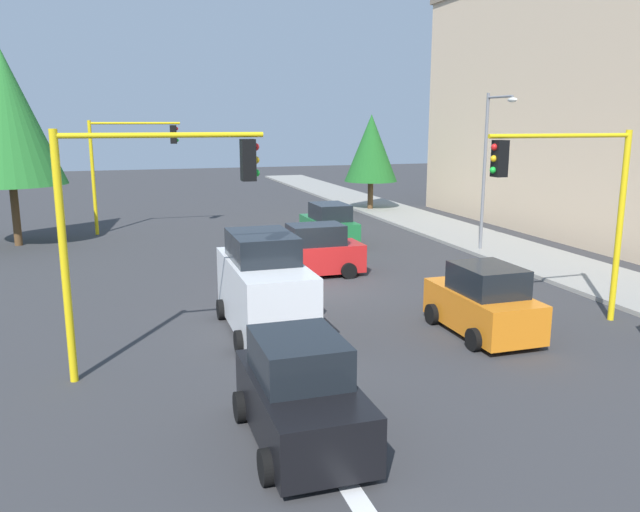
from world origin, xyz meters
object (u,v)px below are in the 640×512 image
at_px(traffic_signal_far_right, 128,154).
at_px(street_lamp_curbside, 490,155).
at_px(car_orange, 483,303).
at_px(tree_roadside_far, 371,148).
at_px(tree_opposite_side, 6,117).
at_px(car_green, 329,226).
at_px(car_red, 312,253).
at_px(delivery_van_white, 264,287).
at_px(car_black, 301,395).
at_px(traffic_signal_near_left, 570,190).
at_px(traffic_signal_near_right, 146,204).

xyz_separation_m(traffic_signal_far_right, street_lamp_curbside, (10.39, 14.92, 0.22)).
bearing_deg(car_orange, traffic_signal_far_right, -156.02).
height_order(street_lamp_curbside, tree_roadside_far, street_lamp_curbside).
bearing_deg(tree_opposite_side, car_green, 73.63).
height_order(tree_opposite_side, car_orange, tree_opposite_side).
xyz_separation_m(car_red, car_green, (-5.82, 2.62, 0.00)).
bearing_deg(traffic_signal_far_right, street_lamp_curbside, 55.16).
bearing_deg(street_lamp_curbside, tree_opposite_side, -112.55).
height_order(tree_opposite_side, delivery_van_white, tree_opposite_side).
bearing_deg(car_black, car_green, 160.05).
bearing_deg(traffic_signal_near_left, car_red, -147.65).
relative_size(delivery_van_white, car_black, 1.28).
xyz_separation_m(traffic_signal_near_left, traffic_signal_far_right, (-20.00, -11.41, 0.18)).
distance_m(tree_opposite_side, car_orange, 23.41).
distance_m(delivery_van_white, car_red, 6.68).
bearing_deg(tree_roadside_far, delivery_van_white, -28.91).
height_order(tree_roadside_far, delivery_van_white, tree_roadside_far).
relative_size(traffic_signal_far_right, tree_opposite_side, 0.64).
distance_m(delivery_van_white, car_orange, 6.10).
distance_m(tree_opposite_side, delivery_van_white, 18.57).
bearing_deg(delivery_van_white, traffic_signal_far_right, -169.98).
xyz_separation_m(tree_opposite_side, car_black, (22.21, 7.69, -5.09)).
bearing_deg(car_green, delivery_van_white, -26.41).
xyz_separation_m(traffic_signal_near_right, tree_opposite_side, (-18.00, -5.31, 1.98)).
xyz_separation_m(traffic_signal_near_right, car_orange, (-0.06, 8.84, -3.11)).
height_order(traffic_signal_near_right, car_red, traffic_signal_near_right).
bearing_deg(traffic_signal_near_left, tree_opposite_side, -137.18).
bearing_deg(car_orange, car_green, 179.65).
bearing_deg(tree_opposite_side, traffic_signal_far_right, 110.76).
relative_size(street_lamp_curbside, car_black, 1.87).
xyz_separation_m(traffic_signal_near_left, car_orange, (-0.06, -2.53, -3.05)).
bearing_deg(car_green, car_orange, -0.35).
height_order(traffic_signal_near_right, tree_opposite_side, tree_opposite_side).
distance_m(tree_opposite_side, car_black, 24.05).
bearing_deg(delivery_van_white, street_lamp_curbside, 122.40).
bearing_deg(street_lamp_curbside, traffic_signal_near_right, -57.17).
distance_m(traffic_signal_far_right, street_lamp_curbside, 18.19).
bearing_deg(car_orange, car_black, -56.56).
bearing_deg(car_red, tree_roadside_far, 150.96).
distance_m(street_lamp_curbside, car_orange, 11.82).
bearing_deg(delivery_van_white, traffic_signal_near_left, 75.44).
height_order(tree_roadside_far, car_red, tree_roadside_far).
relative_size(delivery_van_white, car_red, 1.22).
height_order(traffic_signal_far_right, car_red, traffic_signal_far_right).
bearing_deg(tree_opposite_side, car_black, 19.09).
xyz_separation_m(traffic_signal_near_right, car_green, (-13.82, 8.92, -3.11)).
bearing_deg(tree_roadside_far, street_lamp_curbside, -1.19).
bearing_deg(car_red, street_lamp_curbside, 100.63).
height_order(traffic_signal_near_right, traffic_signal_near_left, traffic_signal_near_right).
distance_m(traffic_signal_far_right, delivery_van_white, 18.36).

